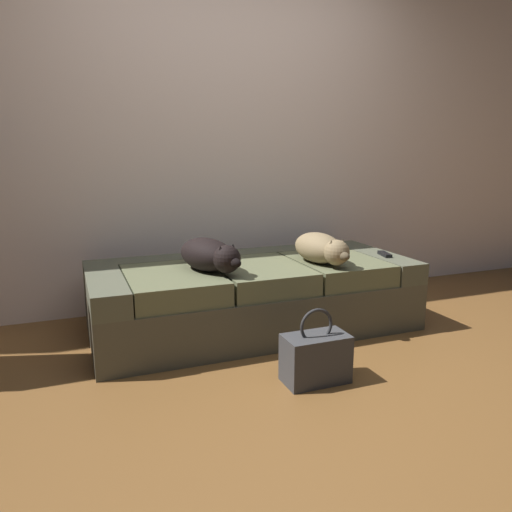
{
  "coord_description": "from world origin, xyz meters",
  "views": [
    {
      "loc": [
        -1.08,
        -1.83,
        1.12
      ],
      "look_at": [
        0.0,
        0.93,
        0.48
      ],
      "focal_mm": 34.34,
      "sensor_mm": 36.0,
      "label": 1
    }
  ],
  "objects_px": {
    "dog_tan": "(321,248)",
    "dog_dark": "(210,255)",
    "tv_remote": "(385,254)",
    "couch": "(253,295)",
    "handbag": "(316,357)"
  },
  "relations": [
    {
      "from": "couch",
      "to": "dog_tan",
      "type": "bearing_deg",
      "value": -25.4
    },
    {
      "from": "dog_tan",
      "to": "dog_dark",
      "type": "bearing_deg",
      "value": 175.71
    },
    {
      "from": "dog_dark",
      "to": "dog_tan",
      "type": "bearing_deg",
      "value": -4.29
    },
    {
      "from": "couch",
      "to": "dog_tan",
      "type": "xyz_separation_m",
      "value": [
        0.39,
        -0.18,
        0.31
      ]
    },
    {
      "from": "dog_dark",
      "to": "couch",
      "type": "bearing_deg",
      "value": 22.23
    },
    {
      "from": "tv_remote",
      "to": "handbag",
      "type": "xyz_separation_m",
      "value": [
        -0.88,
        -0.68,
        -0.32
      ]
    },
    {
      "from": "dog_tan",
      "to": "handbag",
      "type": "distance_m",
      "value": 0.84
    },
    {
      "from": "handbag",
      "to": "dog_tan",
      "type": "bearing_deg",
      "value": 59.8
    },
    {
      "from": "tv_remote",
      "to": "dog_tan",
      "type": "bearing_deg",
      "value": -162.09
    },
    {
      "from": "tv_remote",
      "to": "handbag",
      "type": "distance_m",
      "value": 1.16
    },
    {
      "from": "couch",
      "to": "handbag",
      "type": "xyz_separation_m",
      "value": [
        0.01,
        -0.82,
        -0.09
      ]
    },
    {
      "from": "dog_dark",
      "to": "dog_tan",
      "type": "distance_m",
      "value": 0.71
    },
    {
      "from": "couch",
      "to": "dog_dark",
      "type": "relative_size",
      "value": 3.69
    },
    {
      "from": "tv_remote",
      "to": "handbag",
      "type": "height_order",
      "value": "tv_remote"
    },
    {
      "from": "dog_tan",
      "to": "couch",
      "type": "bearing_deg",
      "value": 154.6
    }
  ]
}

